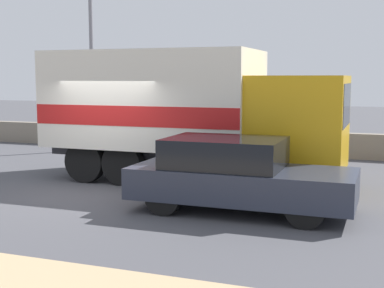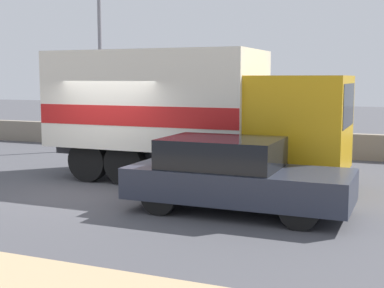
% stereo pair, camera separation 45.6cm
% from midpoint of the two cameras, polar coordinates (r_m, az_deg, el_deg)
% --- Properties ---
extents(ground_plane, '(80.00, 80.00, 0.00)m').
position_cam_midpoint_polar(ground_plane, '(12.30, -11.78, -5.15)').
color(ground_plane, '#47474C').
extents(stone_wall_backdrop, '(60.00, 0.35, 0.81)m').
position_cam_midpoint_polar(stone_wall_backdrop, '(18.82, 0.17, 0.48)').
color(stone_wall_backdrop, gray).
rests_on(stone_wall_backdrop, ground_plane).
extents(street_lamp, '(0.56, 0.28, 6.82)m').
position_cam_midpoint_polar(street_lamp, '(19.35, -11.39, 11.04)').
color(street_lamp, slate).
rests_on(street_lamp, ground_plane).
extents(box_truck, '(7.29, 2.59, 3.23)m').
position_cam_midpoint_polar(box_truck, '(13.24, -2.03, 3.75)').
color(box_truck, gold).
rests_on(box_truck, ground_plane).
extents(car_hatchback, '(4.26, 1.74, 1.42)m').
position_cam_midpoint_polar(car_hatchback, '(10.29, 3.53, -3.32)').
color(car_hatchback, '#282D3D').
rests_on(car_hatchback, ground_plane).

